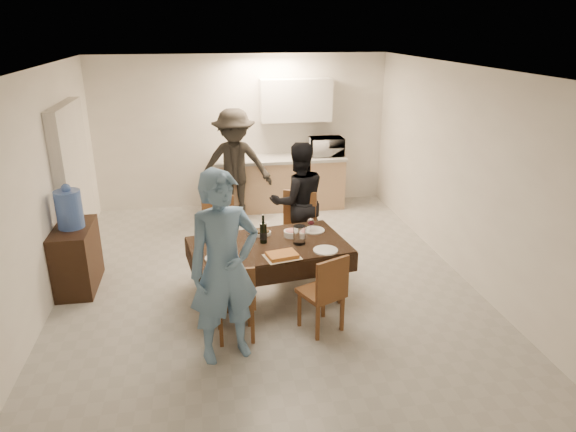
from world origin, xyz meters
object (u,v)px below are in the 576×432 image
at_px(console, 77,257).
at_px(microwave, 326,147).
at_px(person_near, 224,268).
at_px(person_kitchen, 235,166).
at_px(water_jug, 69,209).
at_px(dining_table, 268,246).
at_px(person_far, 298,202).
at_px(savoury_tart, 282,255).
at_px(wine_bottle, 263,229).
at_px(water_pitcher, 299,235).

distance_m(console, microwave, 4.50).
xyz_separation_m(microwave, person_near, (-1.99, -4.17, -0.13)).
xyz_separation_m(person_near, person_kitchen, (0.37, 3.72, -0.03)).
height_order(water_jug, microwave, water_jug).
height_order(dining_table, person_far, person_far).
xyz_separation_m(console, person_kitchen, (2.08, 2.02, 0.52)).
bearing_deg(person_far, console, 1.22).
bearing_deg(savoury_tart, person_near, -134.13).
relative_size(dining_table, person_near, 1.01).
xyz_separation_m(wine_bottle, microwave, (1.49, 3.07, 0.21)).
height_order(microwave, person_near, person_near).
bearing_deg(savoury_tart, person_kitchen, 95.32).
bearing_deg(water_pitcher, person_far, 79.70).
height_order(dining_table, microwave, microwave).
relative_size(console, wine_bottle, 2.52).
bearing_deg(person_near, person_kitchen, 67.77).
bearing_deg(water_pitcher, person_near, -131.99).
height_order(water_pitcher, microwave, microwave).
bearing_deg(dining_table, person_near, -126.22).
bearing_deg(savoury_tart, wine_bottle, 109.23).
relative_size(water_jug, person_kitchen, 0.25).
xyz_separation_m(console, wine_bottle, (2.21, -0.60, 0.46)).
height_order(console, person_near, person_near).
bearing_deg(console, microwave, 33.77).
bearing_deg(water_pitcher, water_jug, 165.06).
bearing_deg(water_pitcher, microwave, 71.10).
bearing_deg(console, water_jug, -90.00).
relative_size(console, person_far, 0.53).
xyz_separation_m(console, savoury_tart, (2.36, -1.03, 0.32)).
bearing_deg(wine_bottle, dining_table, -45.00).
relative_size(person_far, person_kitchen, 0.89).
bearing_deg(dining_table, water_jug, 155.47).
bearing_deg(savoury_tart, console, 156.51).
bearing_deg(water_pitcher, person_kitchen, 101.10).
xyz_separation_m(water_jug, person_near, (1.71, -1.70, -0.08)).
bearing_deg(water_jug, microwave, 33.77).
bearing_deg(microwave, person_far, 66.84).
relative_size(dining_table, console, 2.22).
height_order(wine_bottle, savoury_tart, wine_bottle).
relative_size(wine_bottle, microwave, 0.60).
xyz_separation_m(dining_table, savoury_tart, (0.10, -0.38, 0.05)).
height_order(water_pitcher, person_kitchen, person_kitchen).
bearing_deg(person_near, water_pitcher, 31.40).
distance_m(wine_bottle, water_pitcher, 0.42).
relative_size(wine_bottle, water_pitcher, 1.58).
bearing_deg(dining_table, person_far, 53.78).
relative_size(water_jug, microwave, 0.80).
relative_size(water_jug, wine_bottle, 1.33).
bearing_deg(microwave, savoury_tart, 69.11).
height_order(wine_bottle, microwave, microwave).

